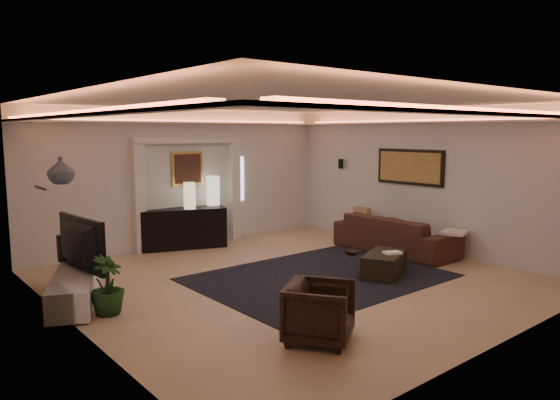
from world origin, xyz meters
TOP-DOWN VIEW (x-y plane):
  - floor at (0.00, 0.00)m, footprint 7.00×7.00m
  - ceiling at (0.00, 0.00)m, footprint 7.00×7.00m
  - wall_back at (0.00, 3.50)m, footprint 7.00×0.00m
  - wall_front at (0.00, -3.50)m, footprint 7.00×0.00m
  - wall_left at (-3.50, 0.00)m, footprint 0.00×7.00m
  - wall_right at (3.50, 0.00)m, footprint 0.00×7.00m
  - cove_soffit at (0.00, 0.00)m, footprint 7.00×7.00m
  - daylight_slit at (1.35, 3.48)m, footprint 0.25×0.03m
  - area_rug at (0.40, -0.20)m, footprint 4.00×3.00m
  - pilaster_left at (-1.15, 3.40)m, footprint 0.22×0.20m
  - pilaster_right at (1.15, 3.40)m, footprint 0.22×0.20m
  - alcove_header at (0.00, 3.40)m, footprint 2.52×0.20m
  - painting_frame at (0.00, 3.47)m, footprint 0.74×0.04m
  - painting_canvas at (0.00, 3.44)m, footprint 0.62×0.02m
  - art_panel_frame at (3.47, 0.30)m, footprint 0.04×1.64m
  - art_panel_gold at (3.44, 0.30)m, footprint 0.02×1.50m
  - wall_sconce at (3.38, 2.20)m, footprint 0.12×0.12m
  - wall_niche at (-3.44, 1.40)m, footprint 0.10×0.55m
  - console at (-0.26, 3.25)m, footprint 1.84×1.11m
  - lamp_left at (-0.16, 3.11)m, footprint 0.29×0.29m
  - lamp_right at (0.50, 3.25)m, footprint 0.37×0.37m
  - media_ledge at (-3.15, 1.20)m, footprint 1.36×2.19m
  - tv at (-3.15, 1.25)m, footprint 1.37×0.31m
  - figurine at (-3.09, 1.94)m, footprint 0.19×0.19m
  - ginger_jar at (-3.15, 1.59)m, footprint 0.50×0.50m
  - plant at (-3.00, 0.34)m, footprint 0.63×0.63m
  - sofa at (2.87, 0.16)m, footprint 2.55×1.01m
  - throw_blanket at (3.15, -1.00)m, footprint 0.63×0.57m
  - throw_pillow at (3.15, 1.31)m, footprint 0.16×0.44m
  - coffee_table at (1.33, -0.82)m, footprint 1.15×0.92m
  - bowl at (0.82, -0.54)m, footprint 0.37×0.37m
  - magazine at (1.39, -0.93)m, footprint 0.34×0.30m
  - armchair at (-1.44, -2.11)m, footprint 1.05×1.05m

SIDE VIEW (x-z plane):
  - floor at x=0.00m, z-range 0.00..0.00m
  - area_rug at x=0.40m, z-range 0.00..0.01m
  - coffee_table at x=1.33m, z-range 0.02..0.39m
  - media_ledge at x=-3.15m, z-range 0.02..0.43m
  - armchair at x=-1.44m, z-range 0.00..0.70m
  - sofa at x=2.87m, z-range 0.00..0.74m
  - plant at x=-3.00m, z-range 0.00..0.80m
  - console at x=-0.26m, z-range -0.04..0.84m
  - magazine at x=1.39m, z-range 0.41..0.44m
  - bowl at x=0.82m, z-range 0.41..0.48m
  - throw_blanket at x=3.15m, z-range 0.52..0.58m
  - throw_pillow at x=3.15m, z-range 0.33..0.77m
  - figurine at x=-3.09m, z-range 0.43..0.85m
  - tv at x=-3.15m, z-range 0.45..1.23m
  - lamp_left at x=-0.16m, z-range 0.82..1.36m
  - lamp_right at x=0.50m, z-range 0.77..1.41m
  - pilaster_left at x=-1.15m, z-range 0.00..2.20m
  - pilaster_right at x=1.15m, z-range 0.00..2.20m
  - daylight_slit at x=1.35m, z-range 0.85..1.85m
  - wall_back at x=0.00m, z-range -2.05..4.95m
  - wall_front at x=0.00m, z-range -2.05..4.95m
  - wall_left at x=-3.50m, z-range -2.05..4.95m
  - wall_right at x=3.50m, z-range -2.05..4.95m
  - painting_frame at x=0.00m, z-range 1.28..2.02m
  - painting_canvas at x=0.00m, z-range 1.34..1.96m
  - wall_niche at x=-3.44m, z-range 1.63..1.67m
  - wall_sconce at x=3.38m, z-range 1.57..1.79m
  - art_panel_gold at x=3.44m, z-range 1.39..2.01m
  - art_panel_frame at x=3.47m, z-range 1.33..2.07m
  - ginger_jar at x=-3.15m, z-range 1.67..2.07m
  - alcove_header at x=0.00m, z-range 2.19..2.31m
  - cove_soffit at x=0.00m, z-range 2.60..2.64m
  - ceiling at x=0.00m, z-range 2.90..2.90m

